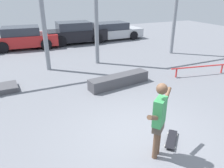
{
  "coord_description": "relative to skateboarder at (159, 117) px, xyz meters",
  "views": [
    {
      "loc": [
        -2.57,
        -3.79,
        3.37
      ],
      "look_at": [
        -0.03,
        1.73,
        0.78
      ],
      "focal_mm": 35.0,
      "sensor_mm": 36.0,
      "label": 1
    }
  ],
  "objects": [
    {
      "name": "parked_car_black",
      "position": [
        1.63,
        11.91,
        -0.27
      ],
      "size": [
        4.09,
        1.97,
        1.46
      ],
      "rotation": [
        0.0,
        0.0,
        -0.02
      ],
      "color": "black",
      "rests_on": "ground_plane"
    },
    {
      "name": "grind_rail",
      "position": [
        4.7,
        3.43,
        -0.65
      ],
      "size": [
        2.69,
        0.57,
        0.42
      ],
      "rotation": [
        0.0,
        0.0,
        -0.19
      ],
      "color": "red",
      "rests_on": "ground_plane"
    },
    {
      "name": "skateboard",
      "position": [
        0.64,
        0.25,
        -0.92
      ],
      "size": [
        0.7,
        0.69,
        0.08
      ],
      "rotation": [
        0.0,
        0.0,
        0.77
      ],
      "color": "black",
      "rests_on": "ground_plane"
    },
    {
      "name": "grind_box",
      "position": [
        1.01,
        3.86,
        -0.77
      ],
      "size": [
        2.52,
        0.85,
        0.42
      ],
      "primitive_type": "cube",
      "rotation": [
        0.0,
        0.0,
        0.14
      ],
      "color": "#47474C",
      "rests_on": "ground_plane"
    },
    {
      "name": "parked_car_silver",
      "position": [
        4.39,
        11.99,
        -0.37
      ],
      "size": [
        4.61,
        1.95,
        1.26
      ],
      "rotation": [
        0.0,
        0.0,
        0.03
      ],
      "color": "#B7BABF",
      "rests_on": "ground_plane"
    },
    {
      "name": "skateboarder",
      "position": [
        0.0,
        0.0,
        0.0
      ],
      "size": [
        1.2,
        0.95,
        1.74
      ],
      "rotation": [
        0.0,
        0.0,
        0.65
      ],
      "color": "brown",
      "rests_on": "ground_plane"
    },
    {
      "name": "ground_plane",
      "position": [
        0.08,
        0.69,
        -0.98
      ],
      "size": [
        36.0,
        36.0,
        0.0
      ],
      "primitive_type": "plane",
      "color": "slate"
    },
    {
      "name": "parked_car_red",
      "position": [
        -1.8,
        11.78,
        -0.32
      ],
      "size": [
        4.11,
        2.17,
        1.36
      ],
      "rotation": [
        0.0,
        0.0,
        -0.08
      ],
      "color": "red",
      "rests_on": "ground_plane"
    }
  ]
}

